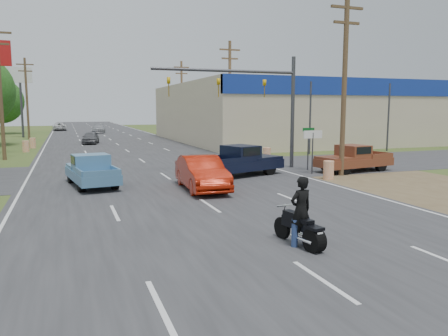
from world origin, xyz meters
name	(u,v)px	position (x,y,z in m)	size (l,w,h in m)	color
ground	(323,282)	(0.00, 0.00, 0.00)	(200.00, 200.00, 0.00)	#334D1F
main_road	(117,144)	(0.00, 40.00, 0.01)	(15.00, 180.00, 0.02)	#2D2D30
cross_road	(158,172)	(0.00, 18.00, 0.01)	(120.00, 10.00, 0.02)	#2D2D30
dirt_verge	(400,182)	(11.00, 10.00, 0.01)	(8.00, 18.00, 0.01)	brown
big_box_store	(366,113)	(32.00, 39.93, 3.31)	(50.00, 28.10, 6.60)	#B7A88C
utility_pole_1	(344,80)	(9.50, 13.00, 5.32)	(2.00, 0.28, 10.00)	#4C3823
utility_pole_2	(230,92)	(9.50, 31.00, 5.32)	(2.00, 0.28, 10.00)	#4C3823
utility_pole_3	(182,97)	(9.50, 49.00, 5.32)	(2.00, 0.28, 10.00)	#4C3823
utility_pole_5	(0,87)	(-9.50, 28.00, 5.32)	(2.00, 0.28, 10.00)	#4C3823
utility_pole_6	(27,96)	(-9.50, 52.00, 5.32)	(2.00, 0.28, 10.00)	#4C3823
tree_2	(0,101)	(-14.20, 66.00, 4.95)	(6.72, 6.72, 8.32)	#422D19
tree_3	(366,98)	(55.00, 70.00, 6.19)	(8.40, 8.40, 10.40)	#422D19
tree_5	(216,100)	(30.00, 95.00, 5.88)	(7.98, 7.98, 9.88)	#422D19
barrel_0	(329,170)	(8.00, 12.00, 0.50)	(0.56, 0.56, 1.00)	orange
barrel_1	(267,155)	(8.40, 20.50, 0.50)	(0.56, 0.56, 1.00)	orange
barrel_2	(26,146)	(-8.50, 34.00, 0.50)	(0.56, 0.56, 1.00)	orange
barrel_3	(33,143)	(-8.20, 38.00, 0.50)	(0.56, 0.56, 1.00)	orange
pole_sign_left_far	(20,83)	(-10.50, 56.00, 7.17)	(3.00, 0.35, 9.20)	#3F3F44
lane_sign	(313,141)	(8.20, 14.00, 1.90)	(1.20, 0.08, 2.52)	#3F3F44
street_name_sign	(308,144)	(8.80, 15.50, 1.61)	(0.80, 0.08, 2.61)	#3F3F44
signal_mast	(254,92)	(5.82, 17.00, 4.80)	(9.12, 0.40, 7.00)	#3F3F44
red_convertible	(202,173)	(0.72, 11.39, 0.78)	(1.66, 4.75, 1.57)	#9D1907
motorcycle	(301,230)	(0.78, 2.31, 0.46)	(0.72, 2.05, 1.04)	black
rider	(301,213)	(0.77, 2.36, 0.92)	(0.67, 0.44, 1.85)	black
blue_pickup	(91,170)	(-4.06, 14.27, 0.79)	(2.46, 4.90, 1.56)	black
navy_pickup	(241,161)	(4.06, 14.78, 0.87)	(5.57, 3.59, 1.72)	black
brown_pickup	(353,158)	(11.02, 14.06, 0.81)	(5.06, 2.57, 1.60)	black
distant_car_grey	(91,138)	(-2.65, 41.49, 0.66)	(1.57, 3.90, 1.33)	#56575B
distant_car_silver	(99,129)	(-0.22, 64.19, 0.68)	(1.90, 4.66, 1.35)	#A7A8AC
distant_car_white	(59,127)	(-6.19, 74.80, 0.68)	(2.26, 4.91, 1.36)	silver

